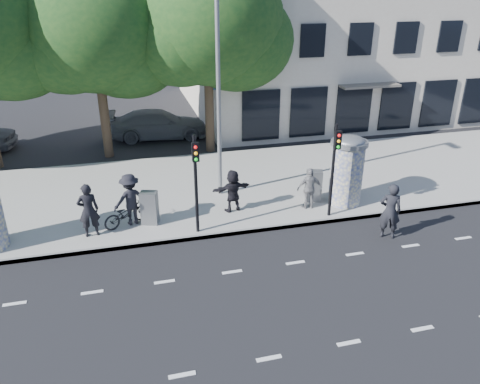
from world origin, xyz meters
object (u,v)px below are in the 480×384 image
object	(u,v)px
man_road	(390,211)
bicycle	(126,213)
traffic_pole_near	(196,175)
ped_b	(88,210)
ped_e	(310,188)
street_lamp	(219,76)
ped_d	(130,199)
cabinet_left	(149,208)
car_right	(159,124)
cabinet_right	(314,186)
ped_f	(233,191)
traffic_pole_far	(334,162)
ad_column_right	(347,168)

from	to	relation	value
man_road	bicycle	distance (m)	8.89
traffic_pole_near	bicycle	bearing A→B (deg)	154.08
ped_b	ped_e	distance (m)	7.78
street_lamp	ped_d	bearing A→B (deg)	-154.89
cabinet_left	car_right	bearing A→B (deg)	101.35
street_lamp	ped_b	distance (m)	6.50
street_lamp	cabinet_right	bearing A→B (deg)	-23.82
ped_f	man_road	size ratio (longest dim) A/B	0.82
ped_e	man_road	xyz separation A→B (m)	(1.84, -2.45, 0.03)
ped_d	traffic_pole_far	bearing A→B (deg)	154.04
traffic_pole_near	man_road	xyz separation A→B (m)	(6.15, -1.65, -1.26)
traffic_pole_far	cabinet_right	world-z (taller)	traffic_pole_far
bicycle	traffic_pole_near	bearing A→B (deg)	-143.27
street_lamp	bicycle	distance (m)	5.86
cabinet_right	ad_column_right	bearing A→B (deg)	-6.38
street_lamp	ad_column_right	bearing A→B (deg)	-23.73
street_lamp	cabinet_left	bearing A→B (deg)	-148.33
cabinet_right	ped_b	bearing A→B (deg)	-158.03
ped_b	bicycle	size ratio (longest dim) A/B	1.10
ad_column_right	man_road	xyz separation A→B (m)	(0.35, -2.56, -0.57)
ped_d	man_road	bearing A→B (deg)	144.84
traffic_pole_near	man_road	distance (m)	6.49
cabinet_right	car_right	world-z (taller)	car_right
ped_e	ped_f	xyz separation A→B (m)	(-2.79, 0.50, 0.00)
ad_column_right	car_right	world-z (taller)	ad_column_right
traffic_pole_near	car_right	distance (m)	11.41
ad_column_right	ped_b	world-z (taller)	ad_column_right
ad_column_right	cabinet_left	distance (m)	7.34
traffic_pole_near	traffic_pole_far	xyz separation A→B (m)	(4.80, 0.00, 0.00)
ad_column_right	traffic_pole_far	size ratio (longest dim) A/B	0.78
ad_column_right	ped_e	bearing A→B (deg)	-175.81
ped_b	man_road	world-z (taller)	ped_b
street_lamp	cabinet_left	xyz separation A→B (m)	(-2.90, -1.79, -4.05)
man_road	ped_f	bearing A→B (deg)	-7.65
traffic_pole_near	ped_b	xyz separation A→B (m)	(-3.47, 0.67, -1.15)
traffic_pole_near	traffic_pole_far	distance (m)	4.80
ped_b	bicycle	bearing A→B (deg)	-166.26
ped_e	man_road	distance (m)	3.06
bicycle	cabinet_left	size ratio (longest dim) A/B	1.42
traffic_pole_near	car_right	xyz separation A→B (m)	(-0.20, 11.31, -1.47)
ped_b	ped_e	xyz separation A→B (m)	(7.78, 0.13, -0.14)
ped_e	ped_f	world-z (taller)	ped_f
traffic_pole_far	street_lamp	size ratio (longest dim) A/B	0.42
ad_column_right	cabinet_right	distance (m)	1.41
traffic_pole_far	ped_b	size ratio (longest dim) A/B	1.83
ped_b	ped_d	xyz separation A→B (m)	(1.36, 0.53, -0.01)
ad_column_right	ped_b	distance (m)	9.28
traffic_pole_far	bicycle	distance (m)	7.37
ped_d	cabinet_right	bearing A→B (deg)	165.34
street_lamp	car_right	size ratio (longest dim) A/B	1.52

